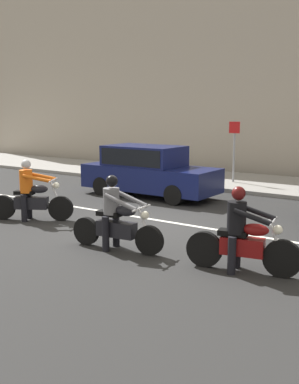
% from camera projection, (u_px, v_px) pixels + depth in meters
% --- Properties ---
extents(ground_plane, '(80.00, 80.00, 0.00)m').
position_uv_depth(ground_plane, '(141.00, 228.00, 11.45)').
color(ground_plane, '#272727').
extents(sidewalk_slab, '(40.00, 4.40, 0.14)m').
position_uv_depth(sidewalk_slab, '(261.00, 184.00, 17.89)').
color(sidewalk_slab, gray).
rests_on(sidewalk_slab, ground_plane).
extents(building_facade, '(40.00, 1.40, 10.23)m').
position_uv_depth(building_facade, '(296.00, 58.00, 19.76)').
color(building_facade, '#A89E8E').
rests_on(building_facade, ground_plane).
extents(lane_marking_stripe, '(18.00, 0.14, 0.01)m').
position_uv_depth(lane_marking_stripe, '(191.00, 225.00, 11.66)').
color(lane_marking_stripe, silver).
rests_on(lane_marking_stripe, ground_plane).
extents(motorcycle_with_rider_gray, '(2.17, 0.72, 1.58)m').
position_uv_depth(motorcycle_with_rider_gray, '(116.00, 220.00, 9.54)').
color(motorcycle_with_rider_gray, black).
rests_on(motorcycle_with_rider_gray, ground_plane).
extents(motorcycle_with_rider_black_leather, '(2.07, 0.76, 1.57)m').
position_uv_depth(motorcycle_with_rider_black_leather, '(242.00, 238.00, 8.21)').
color(motorcycle_with_rider_black_leather, black).
rests_on(motorcycle_with_rider_black_leather, ground_plane).
extents(motorcycle_with_rider_orange_stripe, '(2.01, 1.23, 1.62)m').
position_uv_depth(motorcycle_with_rider_orange_stripe, '(31.00, 196.00, 12.15)').
color(motorcycle_with_rider_orange_stripe, black).
rests_on(motorcycle_with_rider_orange_stripe, ground_plane).
extents(parked_sedan_navy, '(4.73, 1.82, 1.72)m').
position_uv_depth(parked_sedan_navy, '(148.00, 170.00, 15.58)').
color(parked_sedan_navy, '#11194C').
rests_on(parked_sedan_navy, ground_plane).
extents(street_sign_post, '(0.44, 0.08, 2.37)m').
position_uv_depth(street_sign_post, '(234.00, 145.00, 17.71)').
color(street_sign_post, gray).
rests_on(street_sign_post, sidewalk_slab).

